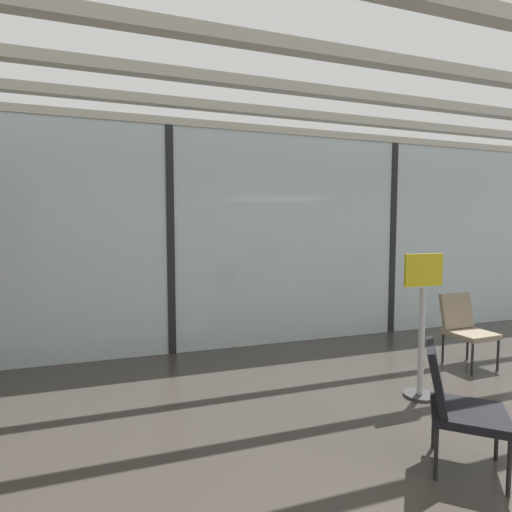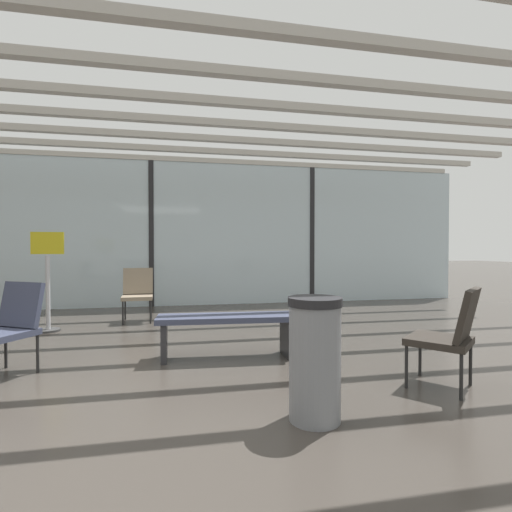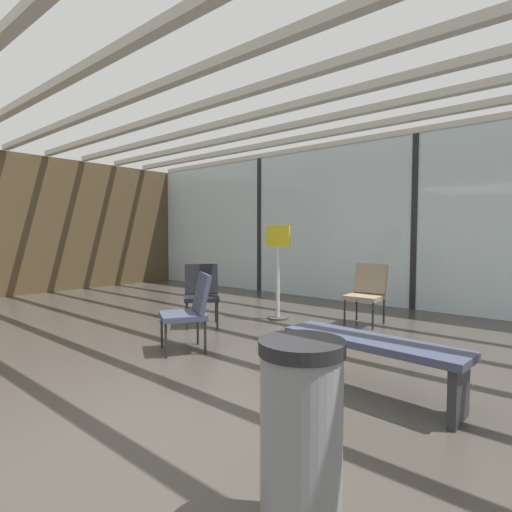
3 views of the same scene
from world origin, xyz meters
name	(u,v)px [view 1 (image 1 of 3)]	position (x,y,z in m)	size (l,w,h in m)	color
glass_curtain_wall	(391,239)	(0.00, 5.20, 1.51)	(14.00, 0.08, 3.02)	silver
window_mullion_0	(170,241)	(-3.50, 5.20, 1.51)	(0.10, 0.12, 3.02)	black
window_mullion_1	(391,239)	(0.00, 5.20, 1.51)	(0.10, 0.12, 3.02)	black
parked_airplane	(288,223)	(0.66, 11.01, 1.82)	(11.81, 3.65, 3.65)	#B2BCD6
lounge_chair_1	(455,399)	(-1.90, 1.97, 0.49)	(0.71, 0.71, 0.87)	black
lounge_chair_3	(464,325)	(-0.11, 3.60, 0.49)	(0.51, 0.55, 0.87)	#7F705B
info_sign	(422,330)	(-1.29, 3.00, 0.68)	(0.44, 0.32, 1.44)	#333333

